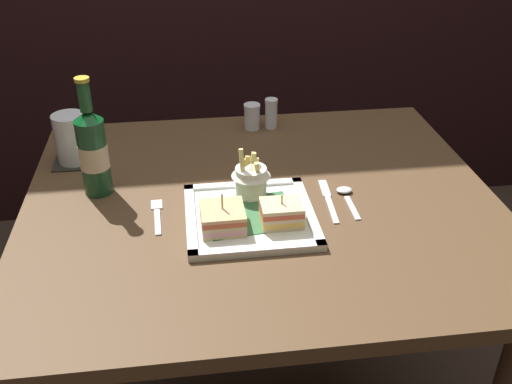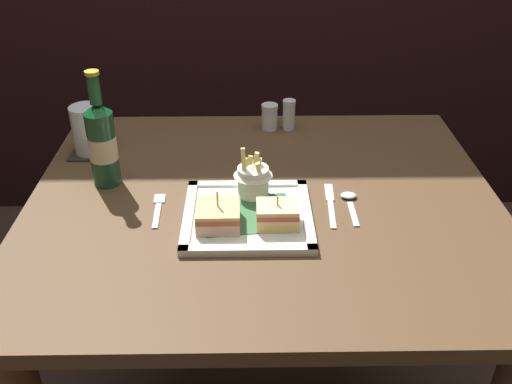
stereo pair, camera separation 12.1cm
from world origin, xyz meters
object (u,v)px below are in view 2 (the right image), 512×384
Objects in this scene: knife at (330,203)px; spoon at (350,201)px; salt_shaker at (269,118)px; beer_bottle at (102,142)px; dining_table at (263,252)px; fork at (158,209)px; fries_cup at (253,176)px; square_plate at (248,216)px; sandwich_half_left at (218,216)px; pepper_shaker at (289,116)px; sandwich_half_right at (277,215)px; water_glass at (89,132)px.

spoon is at bearing 5.25° from knife.
salt_shaker is (-0.16, 0.38, 0.03)m from spoon.
beer_bottle is 2.13× the size of spoon.
salt_shaker is at bearing 86.08° from dining_table.
beer_bottle is 0.55m from spoon.
beer_bottle reaches higher than fork.
beer_bottle is 0.52m from knife.
dining_table is 8.96× the size of fries_cup.
square_plate is (-0.04, -0.08, 0.15)m from dining_table.
fork is at bearing -169.90° from dining_table.
sandwich_half_left reaches higher than square_plate.
beer_bottle is (-0.26, 0.19, 0.07)m from sandwich_half_left.
sandwich_half_left is 0.14m from fries_cup.
beer_bottle reaches higher than salt_shaker.
beer_bottle is 3.23× the size of pepper_shaker.
dining_table is 12.38× the size of sandwich_half_right.
pepper_shaker is (-0.07, 0.39, 0.03)m from knife.
salt_shaker is at bearing 37.32° from beer_bottle.
knife is (0.37, 0.02, 0.00)m from fork.
sandwich_half_left reaches higher than salt_shaker.
square_plate is 0.23m from spoon.
beer_bottle is 0.20m from fork.
square_plate is 3.17× the size of sandwich_half_right.
dining_table is at bearing -101.98° from pepper_shaker.
square_plate is at bearing -11.60° from fork.
water_glass is at bearing 133.95° from sandwich_half_left.
fork is at bearing -53.22° from water_glass.
water_glass is 0.96× the size of spoon.
fork is 1.86× the size of salt_shaker.
beer_bottle is 1.49× the size of knife.
fries_cup is at bearing 174.53° from spoon.
fork is 0.73× the size of knife.
fries_cup is (0.07, 0.12, 0.02)m from sandwich_half_left.
dining_table is at bearing 65.95° from square_plate.
sandwich_half_right reaches higher than knife.
beer_bottle is at bearing 168.11° from dining_table.
sandwich_half_right is at bearing -78.66° from dining_table.
sandwich_half_left is 0.12m from sandwich_half_right.
water_glass is (-0.45, 0.34, 0.02)m from sandwich_half_right.
beer_bottle is (-0.32, 0.15, 0.10)m from square_plate.
sandwich_half_right is 0.67× the size of spoon.
sandwich_half_left is 0.74× the size of water_glass.
dining_table is 14.72× the size of salt_shaker.
square_plate is 0.50m from water_glass.
spoon reaches higher than fork.
sandwich_half_left is at bearing -158.67° from knife.
spoon is at bearing 30.81° from sandwich_half_right.
water_glass reaches higher than pepper_shaker.
sandwich_half_left is 1.27× the size of salt_shaker.
sandwich_half_right is 0.15m from knife.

